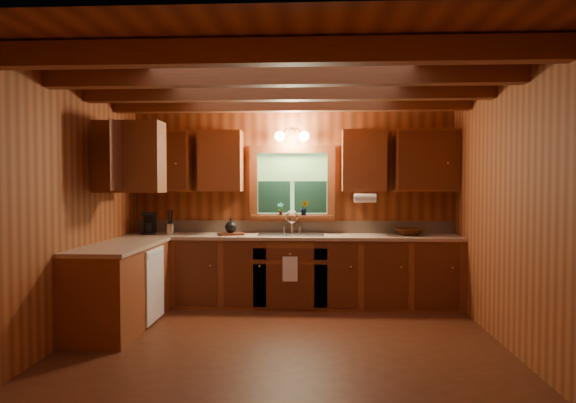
# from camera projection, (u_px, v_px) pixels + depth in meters

# --- Properties ---
(room) EXTENTS (4.20, 4.20, 4.20)m
(room) POSITION_uv_depth(u_px,v_px,m) (284.00, 210.00, 4.96)
(room) COLOR #4D2312
(room) RESTS_ON ground
(ceiling_beams) EXTENTS (4.20, 2.54, 0.18)m
(ceiling_beams) POSITION_uv_depth(u_px,v_px,m) (284.00, 84.00, 4.92)
(ceiling_beams) COLOR brown
(ceiling_beams) RESTS_ON room
(base_cabinets) EXTENTS (4.20, 2.22, 0.86)m
(base_cabinets) POSITION_uv_depth(u_px,v_px,m) (250.00, 276.00, 6.30)
(base_cabinets) COLOR brown
(base_cabinets) RESTS_ON ground
(countertop) EXTENTS (4.20, 2.24, 0.04)m
(countertop) POSITION_uv_depth(u_px,v_px,m) (251.00, 239.00, 6.29)
(countertop) COLOR tan
(countertop) RESTS_ON base_cabinets
(backsplash) EXTENTS (4.20, 0.02, 0.16)m
(backsplash) POSITION_uv_depth(u_px,v_px,m) (292.00, 227.00, 6.86)
(backsplash) COLOR tan
(backsplash) RESTS_ON room
(dishwasher_panel) EXTENTS (0.02, 0.60, 0.80)m
(dishwasher_panel) POSITION_uv_depth(u_px,v_px,m) (155.00, 285.00, 5.75)
(dishwasher_panel) COLOR white
(dishwasher_panel) RESTS_ON base_cabinets
(upper_cabinets) EXTENTS (4.19, 1.77, 0.78)m
(upper_cabinets) POSITION_uv_depth(u_px,v_px,m) (245.00, 160.00, 6.40)
(upper_cabinets) COLOR brown
(upper_cabinets) RESTS_ON room
(window) EXTENTS (1.12, 0.08, 1.00)m
(window) POSITION_uv_depth(u_px,v_px,m) (292.00, 185.00, 6.82)
(window) COLOR brown
(window) RESTS_ON room
(window_sill) EXTENTS (1.06, 0.14, 0.04)m
(window_sill) POSITION_uv_depth(u_px,v_px,m) (292.00, 216.00, 6.79)
(window_sill) COLOR brown
(window_sill) RESTS_ON room
(wall_sconce) EXTENTS (0.45, 0.21, 0.17)m
(wall_sconce) POSITION_uv_depth(u_px,v_px,m) (292.00, 136.00, 6.68)
(wall_sconce) COLOR black
(wall_sconce) RESTS_ON room
(paper_towel_roll) EXTENTS (0.27, 0.11, 0.11)m
(paper_towel_roll) POSITION_uv_depth(u_px,v_px,m) (365.00, 198.00, 6.44)
(paper_towel_roll) COLOR white
(paper_towel_roll) RESTS_ON upper_cabinets
(dish_towel) EXTENTS (0.18, 0.01, 0.30)m
(dish_towel) POSITION_uv_depth(u_px,v_px,m) (290.00, 269.00, 6.25)
(dish_towel) COLOR white
(dish_towel) RESTS_ON base_cabinets
(sink) EXTENTS (0.82, 0.48, 0.43)m
(sink) POSITION_uv_depth(u_px,v_px,m) (291.00, 238.00, 6.58)
(sink) COLOR silver
(sink) RESTS_ON countertop
(coffee_maker) EXTENTS (0.16, 0.20, 0.28)m
(coffee_maker) POSITION_uv_depth(u_px,v_px,m) (149.00, 223.00, 6.67)
(coffee_maker) COLOR black
(coffee_maker) RESTS_ON countertop
(utensil_crock) EXTENTS (0.11, 0.11, 0.31)m
(utensil_crock) POSITION_uv_depth(u_px,v_px,m) (170.00, 228.00, 6.62)
(utensil_crock) COLOR silver
(utensil_crock) RESTS_ON countertop
(cutting_board) EXTENTS (0.36, 0.32, 0.03)m
(cutting_board) POSITION_uv_depth(u_px,v_px,m) (231.00, 234.00, 6.55)
(cutting_board) COLOR #512311
(cutting_board) RESTS_ON countertop
(teakettle) EXTENTS (0.15, 0.15, 0.19)m
(teakettle) POSITION_uv_depth(u_px,v_px,m) (231.00, 227.00, 6.54)
(teakettle) COLOR black
(teakettle) RESTS_ON cutting_board
(wicker_basket) EXTENTS (0.42, 0.42, 0.09)m
(wicker_basket) POSITION_uv_depth(u_px,v_px,m) (409.00, 232.00, 6.54)
(wicker_basket) COLOR #48230C
(wicker_basket) RESTS_ON countertop
(potted_plant_left) EXTENTS (0.09, 0.06, 0.16)m
(potted_plant_left) POSITION_uv_depth(u_px,v_px,m) (280.00, 209.00, 6.76)
(potted_plant_left) COLOR #512311
(potted_plant_left) RESTS_ON window_sill
(potted_plant_right) EXTENTS (0.12, 0.11, 0.19)m
(potted_plant_right) POSITION_uv_depth(u_px,v_px,m) (304.00, 208.00, 6.74)
(potted_plant_right) COLOR #512311
(potted_plant_right) RESTS_ON window_sill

